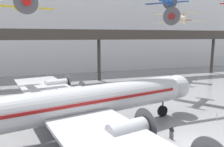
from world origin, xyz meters
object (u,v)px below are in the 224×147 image
(suspended_plane_yellow_lowwing, at_px, (22,5))
(info_sign_pedestal, at_px, (171,134))
(stanchion_barrier, at_px, (217,120))
(airliner_silver_main, at_px, (63,106))
(suspended_plane_blue_trainer, at_px, (166,1))
(suspended_plane_cream_biplane, at_px, (178,19))

(suspended_plane_yellow_lowwing, height_order, info_sign_pedestal, suspended_plane_yellow_lowwing)
(stanchion_barrier, bearing_deg, suspended_plane_yellow_lowwing, 144.15)
(airliner_silver_main, height_order, suspended_plane_blue_trainer, suspended_plane_blue_trainer)
(airliner_silver_main, distance_m, stanchion_barrier, 16.73)
(stanchion_barrier, bearing_deg, airliner_silver_main, 176.14)
(suspended_plane_yellow_lowwing, relative_size, info_sign_pedestal, 8.87)
(suspended_plane_cream_biplane, distance_m, info_sign_pedestal, 19.49)
(stanchion_barrier, relative_size, info_sign_pedestal, 0.87)
(suspended_plane_cream_biplane, distance_m, suspended_plane_yellow_lowwing, 22.43)
(suspended_plane_cream_biplane, relative_size, stanchion_barrier, 11.17)
(airliner_silver_main, distance_m, suspended_plane_blue_trainer, 37.50)
(suspended_plane_yellow_lowwing, height_order, stanchion_barrier, suspended_plane_yellow_lowwing)
(suspended_plane_blue_trainer, xyz_separation_m, info_sign_pedestal, (-15.76, -27.05, -16.57))
(suspended_plane_blue_trainer, relative_size, suspended_plane_yellow_lowwing, 0.73)
(suspended_plane_cream_biplane, relative_size, suspended_plane_blue_trainer, 1.49)
(suspended_plane_yellow_lowwing, xyz_separation_m, info_sign_pedestal, (13.04, -16.30, -13.06))
(suspended_plane_yellow_lowwing, bearing_deg, airliner_silver_main, 1.94)
(suspended_plane_yellow_lowwing, bearing_deg, info_sign_pedestal, 25.50)
(suspended_plane_yellow_lowwing, distance_m, stanchion_barrier, 28.03)
(suspended_plane_cream_biplane, bearing_deg, airliner_silver_main, -7.59)
(suspended_plane_blue_trainer, bearing_deg, stanchion_barrier, -152.08)
(airliner_silver_main, bearing_deg, info_sign_pedestal, -29.06)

